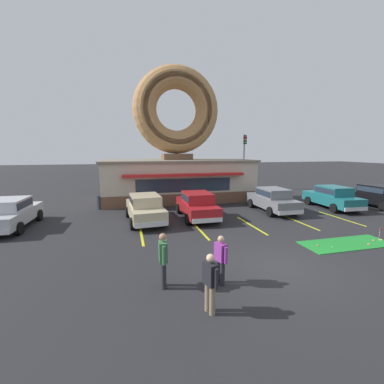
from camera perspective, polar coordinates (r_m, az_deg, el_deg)
The scene contains 25 objects.
ground_plane at distance 10.00m, azimuth 19.01°, elevation -15.42°, with size 160.00×160.00×0.00m, color #232326.
donut_shop_building at distance 21.89m, azimuth -3.37°, elevation 8.18°, with size 12.30×6.75×10.96m.
putting_mat at distance 13.45m, azimuth 31.11°, elevation -9.80°, with size 4.08×1.51×0.03m, color #1E842D.
mini_donut_near_left at distance 12.52m, azimuth 26.13°, elevation -10.60°, with size 0.13×0.13×0.04m, color #A5724C.
mini_donut_near_right at distance 14.75m, azimuth 36.42°, elevation -8.55°, with size 0.13×0.13×0.04m, color #E5C666.
mini_donut_mid_left at distance 14.48m, azimuth 35.33°, elevation -8.75°, with size 0.13×0.13×0.04m, color #D17F47.
mini_donut_mid_right at distance 13.79m, azimuth 34.64°, elevation -9.53°, with size 0.13×0.13×0.04m, color #D17F47.
golf_ball at distance 12.57m, azimuth 28.68°, elevation -10.70°, with size 0.04×0.04×0.04m, color white.
putting_flag_pin at distance 14.66m, azimuth 36.34°, elevation -7.07°, with size 0.13×0.01×0.55m.
car_grey at distance 18.24m, azimuth 17.45°, elevation -1.45°, with size 2.07×4.60×1.60m.
car_champagne at distance 15.09m, azimuth -10.40°, elevation -3.31°, with size 2.24×4.68×1.60m.
car_red at distance 15.68m, azimuth 1.11°, elevation -2.70°, with size 2.01×4.57×1.60m.
car_silver at distance 16.65m, azimuth -35.37°, elevation -3.69°, with size 2.08×4.61×1.60m.
car_teal at distance 20.92m, azimuth 28.71°, elevation -0.85°, with size 2.20×4.66×1.60m.
car_black at distance 23.34m, azimuth 35.65°, elevation -0.52°, with size 2.17×4.65×1.60m.
pedestrian_blue_sweater_man at distance 6.78m, azimuth 4.06°, elevation -19.10°, with size 0.35×0.57×1.57m.
pedestrian_hooded_kid at distance 7.90m, azimuth -6.42°, elevation -14.30°, with size 0.26×0.60×1.69m.
pedestrian_leather_jacket_man at distance 8.13m, azimuth 6.38°, elevation -14.31°, with size 0.34×0.58×1.54m.
trash_bin at distance 19.32m, azimuth -19.58°, elevation -2.11°, with size 0.57×0.57×0.97m.
traffic_light_pole at distance 27.85m, azimuth 11.50°, elevation 8.13°, with size 0.28×0.47×5.80m.
parking_stripe_far_left at distance 13.20m, azimuth -11.23°, elevation -9.04°, with size 0.12×3.60×0.01m, color yellow.
parking_stripe_left at distance 13.66m, azimuth 1.57°, elevation -8.24°, with size 0.12×3.60×0.01m, color yellow.
parking_stripe_mid_left at distance 14.73m, azimuth 12.96°, elevation -7.18°, with size 0.12×3.60×0.01m, color yellow.
parking_stripe_centre at distance 16.29m, azimuth 22.44°, elevation -6.08°, with size 0.12×3.60×0.01m, color yellow.
parking_stripe_mid_right at distance 18.22m, azimuth 30.07°, elevation -5.07°, with size 0.12×3.60×0.01m, color yellow.
Camera 1 is at (-5.16, -7.55, 4.06)m, focal length 24.00 mm.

